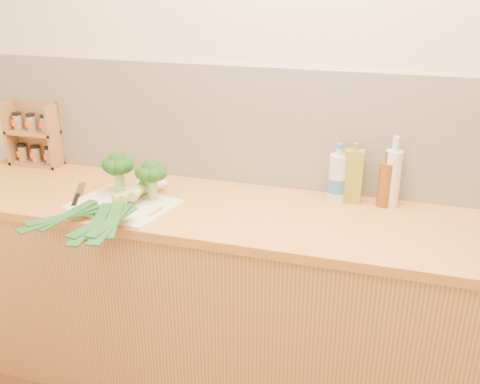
# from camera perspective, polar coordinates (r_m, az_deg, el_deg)

# --- Properties ---
(room_shell) EXTENTS (3.50, 3.50, 3.50)m
(room_shell) POSITION_cam_1_polar(r_m,az_deg,el_deg) (2.35, 7.41, 6.35)
(room_shell) COLOR beige
(room_shell) RESTS_ON ground
(counter) EXTENTS (3.20, 0.62, 0.90)m
(counter) POSITION_cam_1_polar(r_m,az_deg,el_deg) (2.41, 5.34, -12.25)
(counter) COLOR tan
(counter) RESTS_ON ground
(chopping_board) EXTENTS (0.47, 0.38, 0.01)m
(chopping_board) POSITION_cam_1_polar(r_m,az_deg,el_deg) (2.30, -12.32, -1.36)
(chopping_board) COLOR white
(chopping_board) RESTS_ON counter
(broccoli_left) EXTENTS (0.14, 0.14, 0.19)m
(broccoli_left) POSITION_cam_1_polar(r_m,az_deg,el_deg) (2.38, -12.87, 2.82)
(broccoli_left) COLOR #8BAE65
(broccoli_left) RESTS_ON chopping_board
(broccoli_right) EXTENTS (0.13, 0.14, 0.18)m
(broccoli_right) POSITION_cam_1_polar(r_m,az_deg,el_deg) (2.28, -9.43, 2.03)
(broccoli_right) COLOR #8BAE65
(broccoli_right) RESTS_ON chopping_board
(leek_front) EXTENTS (0.35, 0.63, 0.04)m
(leek_front) POSITION_cam_1_polar(r_m,az_deg,el_deg) (2.29, -13.27, -0.79)
(leek_front) COLOR white
(leek_front) RESTS_ON chopping_board
(leek_mid) EXTENTS (0.11, 0.65, 0.04)m
(leek_mid) POSITION_cam_1_polar(r_m,az_deg,el_deg) (2.22, -12.62, -1.00)
(leek_mid) COLOR white
(leek_mid) RESTS_ON chopping_board
(leek_back) EXTENTS (0.16, 0.68, 0.04)m
(leek_back) POSITION_cam_1_polar(r_m,az_deg,el_deg) (2.20, -11.44, -0.56)
(leek_back) COLOR white
(leek_back) RESTS_ON chopping_board
(chefs_knife) EXTENTS (0.15, 0.28, 0.02)m
(chefs_knife) POSITION_cam_1_polar(r_m,az_deg,el_deg) (2.42, -17.01, -0.60)
(chefs_knife) COLOR silver
(chefs_knife) RESTS_ON counter
(spice_rack) EXTENTS (0.27, 0.11, 0.32)m
(spice_rack) POSITION_cam_1_polar(r_m,az_deg,el_deg) (2.90, -21.00, 5.45)
(spice_rack) COLOR #9D6843
(spice_rack) RESTS_ON counter
(oil_tin) EXTENTS (0.08, 0.05, 0.26)m
(oil_tin) POSITION_cam_1_polar(r_m,az_deg,el_deg) (2.30, 11.97, 1.70)
(oil_tin) COLOR olive
(oil_tin) RESTS_ON counter
(glass_bottle) EXTENTS (0.07, 0.07, 0.30)m
(glass_bottle) POSITION_cam_1_polar(r_m,az_deg,el_deg) (2.30, 15.91, 1.52)
(glass_bottle) COLOR silver
(glass_bottle) RESTS_ON counter
(amber_bottle) EXTENTS (0.06, 0.06, 0.24)m
(amber_bottle) POSITION_cam_1_polar(r_m,az_deg,el_deg) (2.30, 15.28, 0.89)
(amber_bottle) COLOR brown
(amber_bottle) RESTS_ON counter
(water_bottle) EXTENTS (0.08, 0.08, 0.24)m
(water_bottle) POSITION_cam_1_polar(r_m,az_deg,el_deg) (2.31, 10.33, 1.34)
(water_bottle) COLOR silver
(water_bottle) RESTS_ON counter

